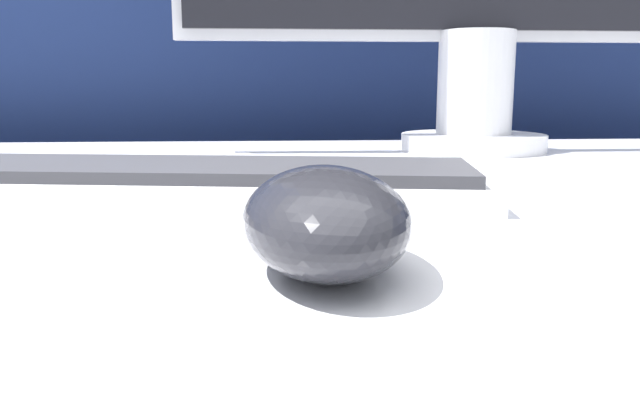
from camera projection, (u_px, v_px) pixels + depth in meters
partition_panel at (250, 160)px, 1.02m from camera, size 5.00×0.03×1.47m
computer_mouse_near at (325, 220)px, 0.26m from camera, size 0.07×0.11×0.04m
keyboard at (191, 181)px, 0.43m from camera, size 0.42×0.17×0.02m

